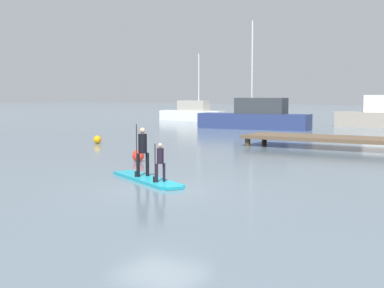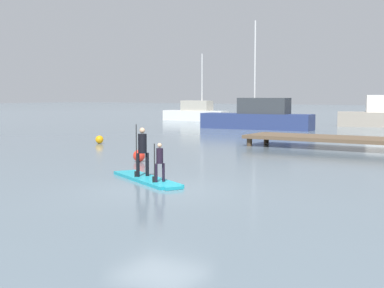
# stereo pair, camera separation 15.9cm
# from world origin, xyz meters

# --- Properties ---
(ground_plane) EXTENTS (240.00, 240.00, 0.00)m
(ground_plane) POSITION_xyz_m (0.00, 0.00, 0.00)
(ground_plane) COLOR slate
(paddleboard_near) EXTENTS (3.61, 2.43, 0.10)m
(paddleboard_near) POSITION_xyz_m (-1.21, 1.00, 0.05)
(paddleboard_near) COLOR #1E9EB2
(paddleboard_near) RESTS_ON ground
(paddler_adult) EXTENTS (0.37, 0.44, 1.65)m
(paddler_adult) POSITION_xyz_m (-1.51, 1.16, 0.98)
(paddler_adult) COLOR black
(paddler_adult) RESTS_ON paddleboard_near
(paddler_child_solo) EXTENTS (0.28, 0.36, 1.15)m
(paddler_child_solo) POSITION_xyz_m (-0.41, 0.55, 0.75)
(paddler_child_solo) COLOR black
(paddler_child_solo) RESTS_ON paddleboard_near
(fishing_boat_white_large) EXTENTS (8.78, 2.54, 8.22)m
(fishing_boat_white_large) POSITION_xyz_m (-8.91, 25.63, 0.94)
(fishing_boat_white_large) COLOR navy
(fishing_boat_white_large) RESTS_ON ground
(motor_boat_small_navy) EXTENTS (6.97, 1.77, 6.63)m
(motor_boat_small_navy) POSITION_xyz_m (-19.70, 34.03, 0.80)
(motor_boat_small_navy) COLOR silver
(motor_boat_small_navy) RESTS_ON ground
(floating_dock) EXTENTS (12.44, 2.73, 0.58)m
(floating_dock) POSITION_xyz_m (2.38, 14.12, 0.48)
(floating_dock) COLOR brown
(floating_dock) RESTS_ON ground
(mooring_buoy_near) EXTENTS (0.44, 0.44, 0.44)m
(mooring_buoy_near) POSITION_xyz_m (-11.11, 10.00, 0.22)
(mooring_buoy_near) COLOR orange
(mooring_buoy_near) RESTS_ON ground
(mooring_buoy_mid) EXTENTS (0.48, 0.48, 0.48)m
(mooring_buoy_mid) POSITION_xyz_m (-4.37, 4.72, 0.24)
(mooring_buoy_mid) COLOR red
(mooring_buoy_mid) RESTS_ON ground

